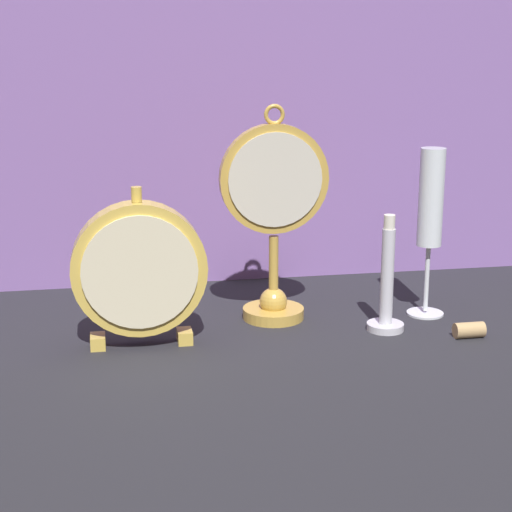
{
  "coord_description": "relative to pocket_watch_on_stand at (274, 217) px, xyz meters",
  "views": [
    {
      "loc": [
        -0.21,
        -1.07,
        0.41
      ],
      "look_at": [
        0.0,
        0.08,
        0.1
      ],
      "focal_mm": 60.0,
      "sensor_mm": 36.0,
      "label": 1
    }
  ],
  "objects": [
    {
      "name": "fabric_backdrop_drape",
      "position": [
        -0.03,
        0.22,
        0.17
      ],
      "size": [
        1.35,
        0.01,
        0.64
      ],
      "primitive_type": "cube",
      "color": "#8460A8",
      "rests_on": "ground_plane"
    },
    {
      "name": "champagne_flute",
      "position": [
        0.23,
        -0.02,
        0.01
      ],
      "size": [
        0.06,
        0.06,
        0.25
      ],
      "color": "silver",
      "rests_on": "ground_plane"
    },
    {
      "name": "wine_cork",
      "position": [
        0.25,
        -0.13,
        -0.14
      ],
      "size": [
        0.04,
        0.02,
        0.02
      ],
      "primitive_type": "cylinder",
      "rotation": [
        0.0,
        1.57,
        0.0
      ],
      "color": "tan",
      "rests_on": "ground_plane"
    },
    {
      "name": "ground_plane",
      "position": [
        -0.03,
        -0.11,
        -0.15
      ],
      "size": [
        4.0,
        4.0,
        0.0
      ],
      "primitive_type": "plane",
      "color": "#232328"
    },
    {
      "name": "brass_candlestick",
      "position": [
        0.15,
        -0.08,
        -0.1
      ],
      "size": [
        0.05,
        0.05,
        0.17
      ],
      "color": "silver",
      "rests_on": "ground_plane"
    },
    {
      "name": "mantel_clock_silver",
      "position": [
        -0.2,
        -0.08,
        -0.05
      ],
      "size": [
        0.18,
        0.04,
        0.22
      ],
      "color": "gold",
      "rests_on": "ground_plane"
    },
    {
      "name": "pocket_watch_on_stand",
      "position": [
        0.0,
        0.0,
        0.0
      ],
      "size": [
        0.16,
        0.09,
        0.32
      ],
      "color": "gold",
      "rests_on": "ground_plane"
    }
  ]
}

